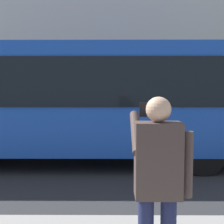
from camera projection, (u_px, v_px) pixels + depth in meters
name	position (u px, v px, depth m)	size (l,w,h in m)	color
ground_plane	(144.00, 162.00, 7.42)	(60.00, 60.00, 0.00)	#2B2B2D
building_facade_far	(130.00, 8.00, 13.75)	(28.00, 1.55, 12.00)	beige
red_bus	(75.00, 99.00, 7.31)	(9.05, 2.54, 3.08)	#1947AD
pedestrian_photographer	(158.00, 177.00, 2.44)	(0.53, 0.52, 1.70)	#1E2347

